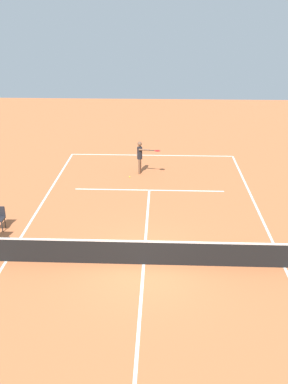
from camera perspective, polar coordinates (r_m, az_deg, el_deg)
ground_plane at (r=15.44m, az=-0.05°, el=-9.58°), size 60.00×60.00×0.00m
court_lines at (r=15.44m, az=-0.05°, el=-9.58°), size 10.01×24.61×0.01m
tennis_net at (r=15.18m, az=-0.05°, el=-8.01°), size 10.61×0.10×1.07m
player_serving at (r=23.24m, az=-0.46°, el=4.99°), size 1.28×0.76×1.81m
tennis_ball at (r=23.02m, az=-1.92°, el=2.02°), size 0.07×0.07×0.07m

